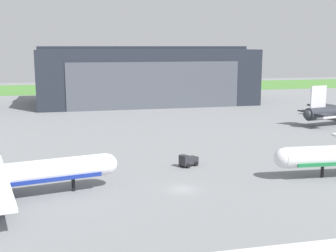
# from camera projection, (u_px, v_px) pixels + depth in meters

# --- Properties ---
(ground_plane) EXTENTS (440.00, 440.00, 0.00)m
(ground_plane) POSITION_uv_depth(u_px,v_px,m) (182.00, 189.00, 69.52)
(ground_plane) COLOR slate
(grass_field_strip) EXTENTS (440.00, 56.00, 0.08)m
(grass_field_strip) POSITION_uv_depth(u_px,v_px,m) (100.00, 88.00, 236.16)
(grass_field_strip) COLOR #4A8237
(grass_field_strip) RESTS_ON ground_plane
(maintenance_hangar) EXTENTS (81.93, 40.29, 22.21)m
(maintenance_hangar) POSITION_uv_depth(u_px,v_px,m) (145.00, 76.00, 175.27)
(maintenance_hangar) COLOR #232833
(maintenance_hangar) RESTS_ON ground_plane
(pushback_tractor) EXTENTS (4.06, 3.45, 2.33)m
(pushback_tractor) POSITION_uv_depth(u_px,v_px,m) (188.00, 161.00, 82.66)
(pushback_tractor) COLOR #28282D
(pushback_tractor) RESTS_ON ground_plane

